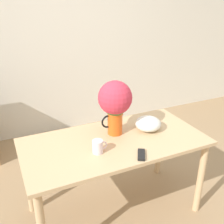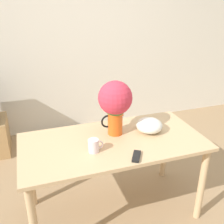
# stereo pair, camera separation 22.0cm
# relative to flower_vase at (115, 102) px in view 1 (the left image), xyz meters

# --- Properties ---
(ground_plane) EXTENTS (12.00, 12.00, 0.00)m
(ground_plane) POSITION_rel_flower_vase_xyz_m (0.07, -0.29, -1.05)
(ground_plane) COLOR #9E7F5B
(wall_back) EXTENTS (8.00, 0.05, 2.60)m
(wall_back) POSITION_rel_flower_vase_xyz_m (0.07, 1.76, 0.25)
(wall_back) COLOR silver
(wall_back) RESTS_ON ground_plane
(table) EXTENTS (1.52, 0.77, 0.76)m
(table) POSITION_rel_flower_vase_xyz_m (-0.06, -0.11, -0.40)
(table) COLOR tan
(table) RESTS_ON ground_plane
(flower_vase) EXTENTS (0.29, 0.29, 0.48)m
(flower_vase) POSITION_rel_flower_vase_xyz_m (0.00, 0.00, 0.00)
(flower_vase) COLOR #E05619
(flower_vase) RESTS_ON table
(coffee_mug) EXTENTS (0.12, 0.08, 0.11)m
(coffee_mug) POSITION_rel_flower_vase_xyz_m (-0.25, -0.22, -0.24)
(coffee_mug) COLOR silver
(coffee_mug) RESTS_ON table
(white_bowl) EXTENTS (0.23, 0.23, 0.12)m
(white_bowl) POSITION_rel_flower_vase_xyz_m (0.30, -0.07, -0.23)
(white_bowl) COLOR silver
(white_bowl) RESTS_ON table
(remote_control) EXTENTS (0.12, 0.15, 0.02)m
(remote_control) POSITION_rel_flower_vase_xyz_m (0.03, -0.40, -0.29)
(remote_control) COLOR black
(remote_control) RESTS_ON table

